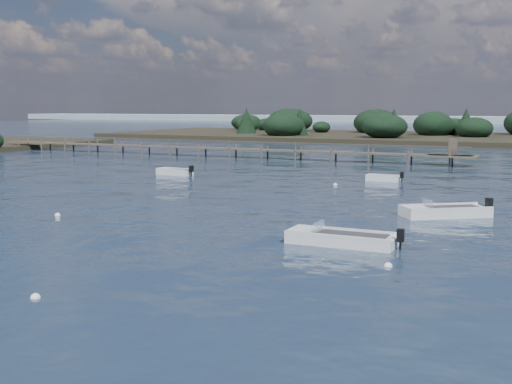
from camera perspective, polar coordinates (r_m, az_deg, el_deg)
The scene contains 11 objects.
ground at distance 81.78m, azimuth 15.61°, elevation 3.06°, with size 400.00×400.00×0.00m, color #152132.
dinghy_mid_white_a at distance 28.84m, azimuth 7.57°, elevation -4.32°, with size 5.16×1.89×1.20m.
tender_far_white at distance 53.74m, azimuth 11.24°, elevation 1.12°, with size 3.04×1.15×1.04m.
tender_far_grey at distance 57.92m, azimuth -7.23°, elevation 1.68°, with size 3.71×1.65×1.18m.
dinghy_mid_white_b at distance 37.25m, azimuth 16.42°, elevation -1.84°, with size 4.97×4.31×1.30m.
buoy_a at distance 21.98m, azimuth -19.01°, elevation -8.90°, with size 0.32×0.32×0.32m, color white.
buoy_b at distance 25.25m, azimuth 11.66°, elevation -6.50°, with size 0.32×0.32×0.32m, color white.
buoy_c at distance 37.75m, azimuth -17.23°, elevation -2.01°, with size 0.32×0.32×0.32m, color white.
buoy_e at distance 50.39m, azimuth 7.06°, elevation 0.62°, with size 0.32×0.32×0.32m, color white.
jetty at distance 77.51m, azimuth -2.10°, elevation 3.83°, with size 64.50×3.20×3.40m.
distant_haze at distance 271.31m, azimuth 3.35°, elevation 6.31°, with size 280.00×20.00×2.40m, color #8396A2.
Camera 1 is at (14.74, -20.20, 6.09)m, focal length 45.00 mm.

